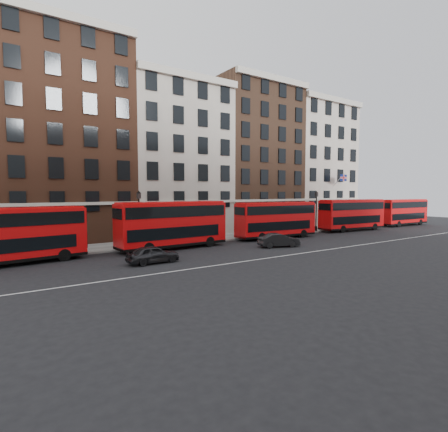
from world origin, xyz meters
TOP-DOWN VIEW (x-y plane):
  - ground at (0.00, 0.00)m, footprint 120.00×120.00m
  - pavement at (0.00, 10.50)m, footprint 80.00×5.00m
  - kerb at (0.00, 8.00)m, footprint 80.00×0.30m
  - road_centre_line at (0.00, -2.00)m, footprint 70.00×0.12m
  - building_terrace at (-0.31, 17.88)m, footprint 64.00×11.95m
  - bus_a at (-18.49, 6.54)m, footprint 10.29×3.77m
  - bus_b at (-5.57, 6.54)m, footprint 10.72×3.10m
  - bus_c at (7.47, 6.54)m, footprint 10.09×3.12m
  - bus_d at (21.52, 6.55)m, footprint 10.44×3.42m
  - bus_e at (34.52, 6.54)m, footprint 9.99×2.83m
  - car_rear at (-9.70, 1.37)m, footprint 4.01×1.71m
  - car_front at (3.45, 1.74)m, footprint 4.26×2.57m
  - lamp_post_left at (-8.02, 8.62)m, footprint 0.44×0.44m
  - lamp_post_right at (16.39, 8.36)m, footprint 0.44×0.44m
  - traffic_light at (24.70, 8.41)m, footprint 0.25×0.45m
  - iron_railings at (0.00, 12.70)m, footprint 6.60×0.06m

SIDE VIEW (x-z plane):
  - ground at x=0.00m, z-range 0.00..0.00m
  - road_centre_line at x=0.00m, z-range 0.00..0.01m
  - pavement at x=0.00m, z-range 0.00..0.15m
  - kerb at x=0.00m, z-range 0.00..0.16m
  - iron_railings at x=0.00m, z-range 0.15..1.15m
  - car_front at x=3.45m, z-range 0.00..1.33m
  - car_rear at x=-9.70m, z-range 0.00..1.35m
  - bus_e at x=34.52m, z-range 0.15..4.31m
  - bus_c at x=7.47m, z-range 0.15..4.33m
  - bus_a at x=-18.49m, z-range 0.15..4.38m
  - bus_d at x=21.52m, z-range 0.16..4.47m
  - bus_b at x=-5.57m, z-range 0.16..4.62m
  - traffic_light at x=24.70m, z-range 0.81..4.08m
  - lamp_post_left at x=-8.02m, z-range 0.42..5.74m
  - lamp_post_right at x=16.39m, z-range 0.42..5.74m
  - building_terrace at x=-0.31m, z-range -0.76..21.24m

